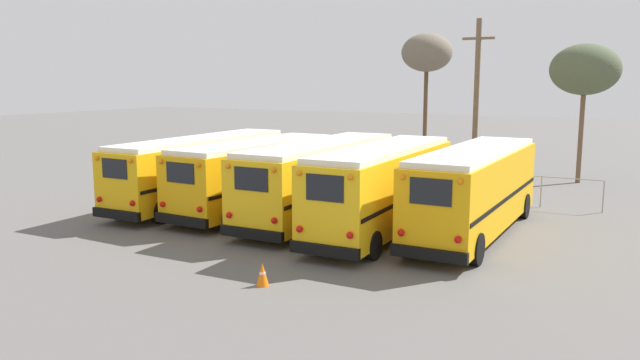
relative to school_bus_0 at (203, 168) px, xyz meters
name	(u,v)px	position (x,y,z in m)	size (l,w,h in m)	color
ground_plane	(314,221)	(6.30, -0.83, -1.70)	(160.00, 160.00, 0.00)	#5B5956
school_bus_0	(203,168)	(0.00, 0.00, 0.00)	(2.46, 10.95, 3.10)	#EAAA0F
school_bus_1	(256,174)	(3.15, -0.30, -0.02)	(3.02, 9.63, 3.08)	#E5A00C
school_bus_2	(321,177)	(6.30, -0.23, 0.03)	(2.59, 10.51, 3.19)	yellow
school_bus_3	(383,186)	(9.45, -1.23, 0.07)	(2.50, 9.99, 3.27)	yellow
school_bus_4	(475,188)	(12.60, -0.04, 0.07)	(2.64, 10.41, 3.24)	#E5A00C
utility_pole	(476,98)	(9.39, 12.81, 2.98)	(1.80, 0.30, 9.06)	brown
bare_tree_0	(585,70)	(14.84, 14.54, 4.53)	(3.72, 3.72, 7.65)	brown
bare_tree_1	(427,53)	(3.78, 20.89, 5.85)	(3.62, 3.62, 8.97)	brown
fence_line	(382,174)	(6.30, 6.43, -0.70)	(20.66, 0.06, 1.42)	#939399
traffic_cone	(262,274)	(8.80, -8.60, -1.36)	(0.36, 0.36, 0.67)	orange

